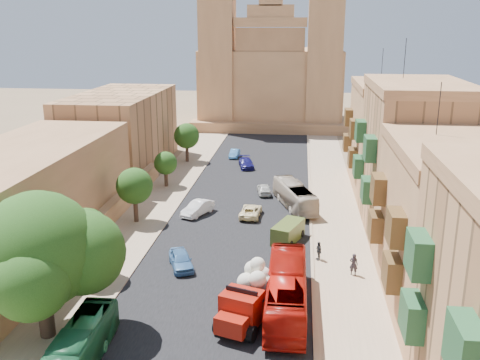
% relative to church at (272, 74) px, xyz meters
% --- Properties ---
extents(road_surface, '(14.00, 140.00, 0.01)m').
position_rel_church_xyz_m(road_surface, '(0.00, -48.61, -9.51)').
color(road_surface, black).
rests_on(road_surface, ground).
extents(sidewalk_east, '(5.00, 140.00, 0.01)m').
position_rel_church_xyz_m(sidewalk_east, '(9.50, -48.61, -9.51)').
color(sidewalk_east, tan).
rests_on(sidewalk_east, ground).
extents(sidewalk_west, '(5.00, 140.00, 0.01)m').
position_rel_church_xyz_m(sidewalk_west, '(-9.50, -48.61, -9.51)').
color(sidewalk_west, tan).
rests_on(sidewalk_west, ground).
extents(kerb_east, '(0.25, 140.00, 0.12)m').
position_rel_church_xyz_m(kerb_east, '(7.00, -48.61, -9.46)').
color(kerb_east, tan).
rests_on(kerb_east, ground).
extents(kerb_west, '(0.25, 140.00, 0.12)m').
position_rel_church_xyz_m(kerb_west, '(-7.00, -48.61, -9.46)').
color(kerb_west, tan).
rests_on(kerb_west, ground).
extents(townhouse_b, '(9.00, 14.00, 14.90)m').
position_rel_church_xyz_m(townhouse_b, '(15.95, -67.61, -3.86)').
color(townhouse_b, '#AC794E').
rests_on(townhouse_b, ground).
extents(townhouse_c, '(9.00, 14.00, 17.40)m').
position_rel_church_xyz_m(townhouse_c, '(15.95, -53.61, -2.61)').
color(townhouse_c, tan).
rests_on(townhouse_c, ground).
extents(townhouse_d, '(9.00, 14.00, 15.90)m').
position_rel_church_xyz_m(townhouse_d, '(15.95, -39.61, -3.36)').
color(townhouse_d, '#AC794E').
rests_on(townhouse_d, ground).
extents(west_wall, '(1.00, 40.00, 1.80)m').
position_rel_church_xyz_m(west_wall, '(-12.50, -58.61, -8.62)').
color(west_wall, '#AC794E').
rests_on(west_wall, ground).
extents(west_building_low, '(10.00, 28.00, 8.40)m').
position_rel_church_xyz_m(west_building_low, '(-18.00, -60.61, -5.32)').
color(west_building_low, '#996942').
rests_on(west_building_low, ground).
extents(west_building_mid, '(10.00, 22.00, 10.00)m').
position_rel_church_xyz_m(west_building_mid, '(-18.00, -34.61, -4.52)').
color(west_building_mid, tan).
rests_on(west_building_mid, ground).
extents(church, '(28.00, 22.50, 36.30)m').
position_rel_church_xyz_m(church, '(0.00, 0.00, 0.00)').
color(church, '#AC794E').
rests_on(church, ground).
extents(ficus_tree, '(9.31, 8.56, 9.31)m').
position_rel_church_xyz_m(ficus_tree, '(-9.42, -74.61, -4.01)').
color(ficus_tree, '#39271C').
rests_on(ficus_tree, ground).
extents(street_tree_a, '(3.58, 3.58, 5.51)m').
position_rel_church_xyz_m(street_tree_a, '(-10.00, -66.61, -5.82)').
color(street_tree_a, '#39271C').
rests_on(street_tree_a, ground).
extents(street_tree_b, '(3.53, 3.53, 5.43)m').
position_rel_church_xyz_m(street_tree_b, '(-10.00, -54.61, -5.88)').
color(street_tree_b, '#39271C').
rests_on(street_tree_b, ground).
extents(street_tree_c, '(2.74, 2.74, 4.22)m').
position_rel_church_xyz_m(street_tree_c, '(-10.00, -42.61, -6.70)').
color(street_tree_c, '#39271C').
rests_on(street_tree_c, ground).
extents(street_tree_d, '(3.54, 3.54, 5.45)m').
position_rel_church_xyz_m(street_tree_d, '(-10.00, -30.61, -5.87)').
color(street_tree_d, '#39271C').
rests_on(street_tree_d, ground).
extents(red_truck, '(4.43, 7.06, 3.90)m').
position_rel_church_xyz_m(red_truck, '(2.85, -71.13, -7.80)').
color(red_truck, '#9D180C').
rests_on(red_truck, ground).
extents(olive_pickup, '(3.02, 4.35, 1.65)m').
position_rel_church_xyz_m(olive_pickup, '(4.89, -57.72, -8.71)').
color(olive_pickup, '#44541F').
rests_on(olive_pickup, ground).
extents(bus_green_north, '(2.26, 8.73, 2.42)m').
position_rel_church_xyz_m(bus_green_north, '(-6.24, -77.61, -8.31)').
color(bus_green_north, '#1F663B').
rests_on(bus_green_north, ground).
extents(bus_red_east, '(2.61, 10.84, 3.02)m').
position_rel_church_xyz_m(bus_red_east, '(5.13, -69.99, -8.01)').
color(bus_red_east, '#AA1009').
rests_on(bus_red_east, ground).
extents(bus_cream_east, '(5.02, 9.34, 2.55)m').
position_rel_church_xyz_m(bus_cream_east, '(5.32, -48.57, -8.24)').
color(bus_cream_east, '#C3B29C').
rests_on(bus_cream_east, ground).
extents(car_blue_a, '(2.95, 4.25, 1.34)m').
position_rel_church_xyz_m(car_blue_a, '(-3.38, -64.22, -8.84)').
color(car_blue_a, teal).
rests_on(car_blue_a, ground).
extents(car_white_a, '(3.06, 4.43, 1.38)m').
position_rel_church_xyz_m(car_white_a, '(-4.38, -51.98, -8.82)').
color(car_white_a, white).
rests_on(car_white_a, ground).
extents(car_cream, '(2.15, 4.26, 1.16)m').
position_rel_church_xyz_m(car_cream, '(1.01, -51.85, -8.94)').
color(car_cream, '#FFEAB6').
rests_on(car_cream, ground).
extents(car_dkblue, '(2.67, 4.65, 1.27)m').
position_rel_church_xyz_m(car_dkblue, '(-1.41, -32.97, -8.88)').
color(car_dkblue, '#141359').
rests_on(car_dkblue, ground).
extents(car_white_b, '(2.02, 3.73, 1.20)m').
position_rel_church_xyz_m(car_white_b, '(1.81, -44.37, -8.91)').
color(car_white_b, beige).
rests_on(car_white_b, ground).
extents(car_blue_b, '(1.32, 3.48, 1.13)m').
position_rel_church_xyz_m(car_blue_b, '(-3.69, -27.44, -8.95)').
color(car_blue_b, '#397DC2').
rests_on(car_blue_b, ground).
extents(pedestrian_a, '(0.74, 0.59, 1.77)m').
position_rel_church_xyz_m(pedestrian_a, '(10.10, -63.98, -8.63)').
color(pedestrian_a, '#242027').
rests_on(pedestrian_a, ground).
extents(pedestrian_c, '(0.69, 1.01, 1.60)m').
position_rel_church_xyz_m(pedestrian_c, '(7.50, -61.51, -8.72)').
color(pedestrian_c, '#363639').
rests_on(pedestrian_c, ground).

